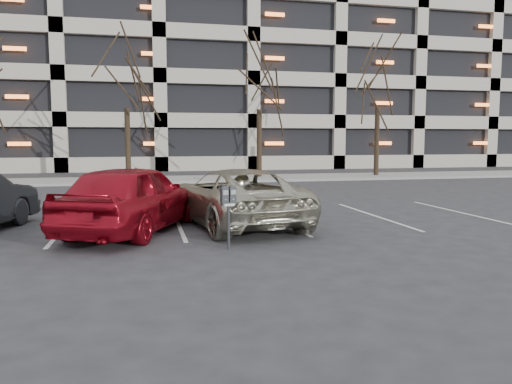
{
  "coord_description": "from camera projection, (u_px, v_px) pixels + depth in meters",
  "views": [
    {
      "loc": [
        -2.25,
        -10.76,
        2.19
      ],
      "look_at": [
        -0.08,
        -1.17,
        1.15
      ],
      "focal_mm": 35.0,
      "sensor_mm": 36.0,
      "label": 1
    }
  ],
  "objects": [
    {
      "name": "tree_c",
      "position": [
        259.0,
        66.0,
        26.92
      ],
      "size": [
        3.74,
        3.74,
        8.49
      ],
      "color": "black",
      "rests_on": "ground"
    },
    {
      "name": "ground",
      "position": [
        248.0,
        237.0,
        11.16
      ],
      "size": [
        140.0,
        140.0,
        0.0
      ],
      "primitive_type": "plane",
      "color": "#28282B",
      "rests_on": "ground"
    },
    {
      "name": "sidewalk",
      "position": [
        187.0,
        179.0,
        26.67
      ],
      "size": [
        80.0,
        4.0,
        0.12
      ],
      "primitive_type": "cube",
      "color": "gray",
      "rests_on": "ground"
    },
    {
      "name": "stall_lines",
      "position": [
        178.0,
        223.0,
        13.09
      ],
      "size": [
        16.9,
        5.2,
        0.0
      ],
      "color": "silver",
      "rests_on": "ground"
    },
    {
      "name": "tree_b",
      "position": [
        126.0,
        62.0,
        25.38
      ],
      "size": [
        3.72,
        3.72,
        8.45
      ],
      "color": "black",
      "rests_on": "ground"
    },
    {
      "name": "parking_meter",
      "position": [
        228.0,
        202.0,
        9.86
      ],
      "size": [
        0.34,
        0.2,
        1.25
      ],
      "rotation": [
        0.0,
        0.0,
        0.27
      ],
      "color": "black",
      "rests_on": "ground"
    },
    {
      "name": "parking_garage",
      "position": [
        300.0,
        62.0,
        45.65
      ],
      "size": [
        52.0,
        20.0,
        19.0
      ],
      "color": "black",
      "rests_on": "ground"
    },
    {
      "name": "tree_d",
      "position": [
        379.0,
        64.0,
        28.42
      ],
      "size": [
        3.94,
        3.94,
        8.96
      ],
      "color": "black",
      "rests_on": "ground"
    },
    {
      "name": "suv_silver",
      "position": [
        235.0,
        197.0,
        12.8
      ],
      "size": [
        3.24,
        5.54,
        1.45
      ],
      "rotation": [
        0.0,
        0.0,
        3.31
      ],
      "color": "#B9B59D",
      "rests_on": "ground"
    },
    {
      "name": "car_red",
      "position": [
        132.0,
        198.0,
        11.72
      ],
      "size": [
        3.76,
        5.18,
        1.64
      ],
      "primitive_type": "imported",
      "rotation": [
        0.0,
        0.0,
        2.71
      ],
      "color": "maroon",
      "rests_on": "ground"
    }
  ]
}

